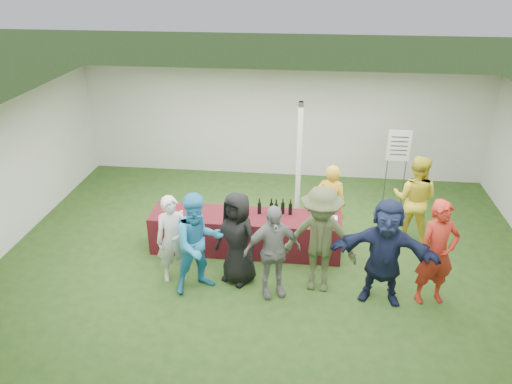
# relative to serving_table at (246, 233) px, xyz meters

# --- Properties ---
(ground) EXTENTS (60.00, 60.00, 0.00)m
(ground) POSITION_rel_serving_table_xyz_m (0.44, -0.21, -0.38)
(ground) COLOR #284719
(ground) RESTS_ON ground
(tent) EXTENTS (10.00, 10.00, 10.00)m
(tent) POSITION_rel_serving_table_xyz_m (0.94, 0.99, 0.98)
(tent) COLOR white
(tent) RESTS_ON ground
(serving_table) EXTENTS (3.60, 0.80, 0.75)m
(serving_table) POSITION_rel_serving_table_xyz_m (0.00, 0.00, 0.00)
(serving_table) COLOR #531315
(serving_table) RESTS_ON ground
(wine_bottles) EXTENTS (0.65, 0.13, 0.32)m
(wine_bottles) POSITION_rel_serving_table_xyz_m (0.56, 0.13, 0.50)
(wine_bottles) COLOR black
(wine_bottles) RESTS_ON serving_table
(wine_glasses) EXTENTS (2.80, 0.14, 0.16)m
(wine_glasses) POSITION_rel_serving_table_xyz_m (-0.52, -0.26, 0.49)
(wine_glasses) COLOR silver
(wine_glasses) RESTS_ON serving_table
(water_bottle) EXTENTS (0.07, 0.07, 0.23)m
(water_bottle) POSITION_rel_serving_table_xyz_m (0.02, 0.08, 0.48)
(water_bottle) COLOR silver
(water_bottle) RESTS_ON serving_table
(bar_towel) EXTENTS (0.25, 0.18, 0.03)m
(bar_towel) POSITION_rel_serving_table_xyz_m (1.59, 0.05, 0.39)
(bar_towel) COLOR white
(bar_towel) RESTS_ON serving_table
(dump_bucket) EXTENTS (0.21, 0.21, 0.18)m
(dump_bucket) POSITION_rel_serving_table_xyz_m (1.54, -0.22, 0.46)
(dump_bucket) COLOR slate
(dump_bucket) RESTS_ON serving_table
(wine_list_sign) EXTENTS (0.50, 0.03, 1.80)m
(wine_list_sign) POSITION_rel_serving_table_xyz_m (3.06, 2.26, 0.94)
(wine_list_sign) COLOR slate
(wine_list_sign) RESTS_ON ground
(staff_pourer) EXTENTS (0.66, 0.49, 1.63)m
(staff_pourer) POSITION_rel_serving_table_xyz_m (1.59, 0.54, 0.44)
(staff_pourer) COLOR gold
(staff_pourer) RESTS_ON ground
(staff_back) EXTENTS (1.05, 0.94, 1.78)m
(staff_back) POSITION_rel_serving_table_xyz_m (3.22, 0.80, 0.51)
(staff_back) COLOR gold
(staff_back) RESTS_ON ground
(customer_0) EXTENTS (0.68, 0.58, 1.59)m
(customer_0) POSITION_rel_serving_table_xyz_m (-1.11, -1.07, 0.42)
(customer_0) COLOR silver
(customer_0) RESTS_ON ground
(customer_1) EXTENTS (1.09, 1.04, 1.78)m
(customer_1) POSITION_rel_serving_table_xyz_m (-0.60, -1.31, 0.51)
(customer_1) COLOR #2A8BC4
(customer_1) RESTS_ON ground
(customer_2) EXTENTS (0.97, 0.87, 1.67)m
(customer_2) POSITION_rel_serving_table_xyz_m (-0.00, -0.99, 0.46)
(customer_2) COLOR black
(customer_2) RESTS_ON ground
(customer_3) EXTENTS (1.05, 0.72, 1.65)m
(customer_3) POSITION_rel_serving_table_xyz_m (0.62, -1.32, 0.45)
(customer_3) COLOR gray
(customer_3) RESTS_ON ground
(customer_4) EXTENTS (1.29, 0.83, 1.89)m
(customer_4) POSITION_rel_serving_table_xyz_m (1.39, -1.08, 0.57)
(customer_4) COLOR #3F4829
(customer_4) RESTS_ON ground
(customer_5) EXTENTS (1.75, 0.77, 1.82)m
(customer_5) POSITION_rel_serving_table_xyz_m (2.41, -1.26, 0.54)
(customer_5) COLOR #171E3C
(customer_5) RESTS_ON ground
(customer_6) EXTENTS (0.75, 0.59, 1.82)m
(customer_6) POSITION_rel_serving_table_xyz_m (3.23, -1.20, 0.53)
(customer_6) COLOR #AA2619
(customer_6) RESTS_ON ground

